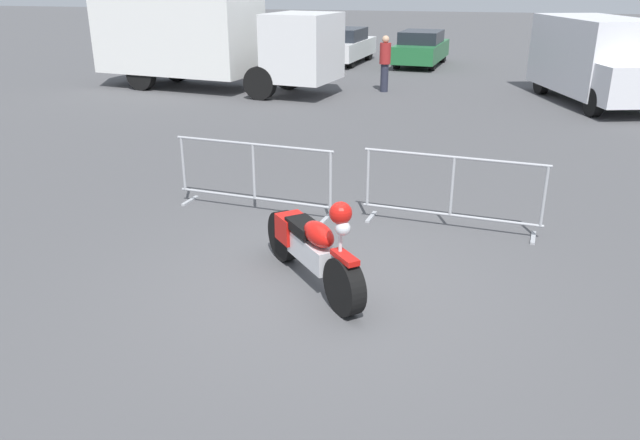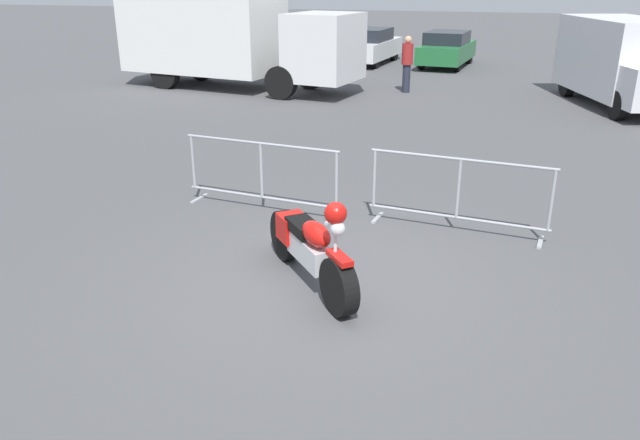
% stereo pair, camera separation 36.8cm
% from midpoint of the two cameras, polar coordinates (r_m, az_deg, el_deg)
% --- Properties ---
extents(ground_plane, '(120.00, 120.00, 0.00)m').
position_cam_midpoint_polar(ground_plane, '(7.29, -1.27, -6.20)').
color(ground_plane, '#4C4C4F').
extents(motorcycle, '(1.58, 1.75, 1.23)m').
position_cam_midpoint_polar(motorcycle, '(7.19, -2.24, -2.48)').
color(motorcycle, black).
rests_on(motorcycle, ground).
extents(crowd_barrier_near, '(2.55, 0.69, 1.07)m').
position_cam_midpoint_polar(crowd_barrier_near, '(9.52, -7.18, 4.03)').
color(crowd_barrier_near, '#9EA0A5').
rests_on(crowd_barrier_near, ground).
extents(crowd_barrier_far, '(2.55, 0.69, 1.07)m').
position_cam_midpoint_polar(crowd_barrier_far, '(8.92, 10.80, 2.61)').
color(crowd_barrier_far, '#9EA0A5').
rests_on(crowd_barrier_far, ground).
extents(box_truck, '(7.95, 3.41, 2.98)m').
position_cam_midpoint_polar(box_truck, '(20.49, -11.19, 16.20)').
color(box_truck, white).
rests_on(box_truck, ground).
extents(delivery_van, '(3.42, 5.36, 2.31)m').
position_cam_midpoint_polar(delivery_van, '(19.41, 23.41, 13.45)').
color(delivery_van, silver).
rests_on(delivery_van, ground).
extents(parked_car_blue, '(2.02, 4.22, 1.39)m').
position_cam_midpoint_polar(parked_car_blue, '(28.14, -11.51, 15.60)').
color(parked_car_blue, '#284799').
rests_on(parked_car_blue, ground).
extents(parked_car_maroon, '(2.03, 4.25, 1.40)m').
position_cam_midpoint_polar(parked_car_maroon, '(26.91, -5.24, 15.69)').
color(parked_car_maroon, maroon).
rests_on(parked_car_maroon, ground).
extents(parked_car_white, '(2.03, 4.25, 1.40)m').
position_cam_midpoint_polar(parked_car_white, '(26.41, 1.76, 15.66)').
color(parked_car_white, white).
rests_on(parked_car_white, ground).
extents(parked_car_green, '(1.97, 4.12, 1.35)m').
position_cam_midpoint_polar(parked_car_green, '(25.94, 8.82, 15.27)').
color(parked_car_green, '#236B38').
rests_on(parked_car_green, ground).
extents(pedestrian, '(0.48, 0.48, 1.69)m').
position_cam_midpoint_polar(pedestrian, '(19.78, 5.41, 14.23)').
color(pedestrian, '#262838').
rests_on(pedestrian, ground).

